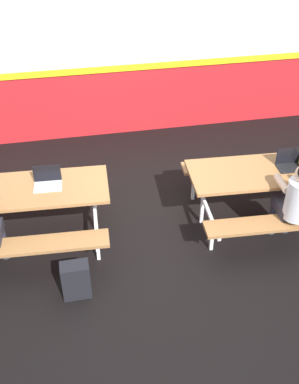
# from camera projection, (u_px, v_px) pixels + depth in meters

# --- Properties ---
(ground_plane) EXTENTS (10.00, 10.00, 0.02)m
(ground_plane) POSITION_uv_depth(u_px,v_px,m) (151.00, 233.00, 5.72)
(ground_plane) COLOR black
(accent_backdrop) EXTENTS (8.00, 0.14, 2.60)m
(accent_backdrop) POSITION_uv_depth(u_px,v_px,m) (117.00, 61.00, 7.12)
(accent_backdrop) COLOR red
(accent_backdrop) RESTS_ON ground
(picnic_table_left) EXTENTS (1.88, 1.65, 0.74)m
(picnic_table_left) POSITION_uv_depth(u_px,v_px,m) (31.00, 200.00, 5.31)
(picnic_table_left) COLOR #9E6B3D
(picnic_table_left) RESTS_ON ground
(picnic_table_right) EXTENTS (1.88, 1.65, 0.74)m
(picnic_table_right) POSITION_uv_depth(u_px,v_px,m) (262.00, 181.00, 5.62)
(picnic_table_right) COLOR #9E6B3D
(picnic_table_right) RESTS_ON ground
(student_further) EXTENTS (0.38, 0.53, 1.21)m
(student_further) POSITION_uv_depth(u_px,v_px,m) (295.00, 199.00, 5.12)
(student_further) COLOR #2D2D38
(student_further) RESTS_ON ground
(laptop_silver) EXTENTS (0.33, 0.24, 0.22)m
(laptop_silver) POSITION_uv_depth(u_px,v_px,m) (48.00, 182.00, 5.24)
(laptop_silver) COLOR silver
(laptop_silver) RESTS_ON picnic_table_left
(laptop_dark) EXTENTS (0.33, 0.24, 0.22)m
(laptop_dark) POSITION_uv_depth(u_px,v_px,m) (290.00, 163.00, 5.56)
(laptop_dark) COLOR black
(laptop_dark) RESTS_ON picnic_table_right
(backpack_dark) EXTENTS (0.30, 0.22, 0.44)m
(backpack_dark) POSITION_uv_depth(u_px,v_px,m) (76.00, 280.00, 4.78)
(backpack_dark) COLOR black
(backpack_dark) RESTS_ON ground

